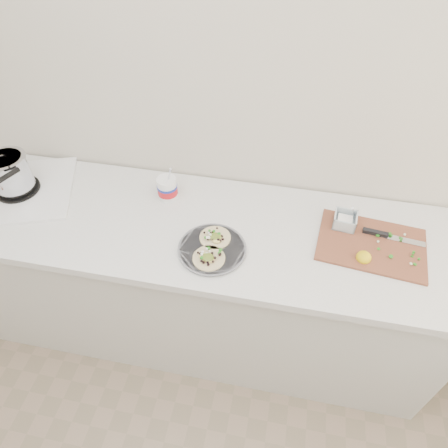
% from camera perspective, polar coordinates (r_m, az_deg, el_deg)
% --- Properties ---
extents(counter, '(2.44, 0.66, 0.90)m').
position_cam_1_polar(counter, '(2.10, -4.64, -8.14)').
color(counter, beige).
rests_on(counter, ground).
extents(stove, '(0.61, 0.59, 0.24)m').
position_cam_1_polar(stove, '(2.08, -27.87, 5.68)').
color(stove, silver).
rests_on(stove, counter).
extents(taco_plate, '(0.28, 0.28, 0.04)m').
position_cam_1_polar(taco_plate, '(1.62, -1.72, -3.39)').
color(taco_plate, slate).
rests_on(taco_plate, counter).
extents(tub, '(0.09, 0.09, 0.21)m').
position_cam_1_polar(tub, '(1.84, -8.06, 5.31)').
color(tub, white).
rests_on(tub, counter).
extents(cutboard, '(0.46, 0.35, 0.07)m').
position_cam_1_polar(cutboard, '(1.76, 20.22, -2.23)').
color(cutboard, brown).
rests_on(cutboard, counter).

